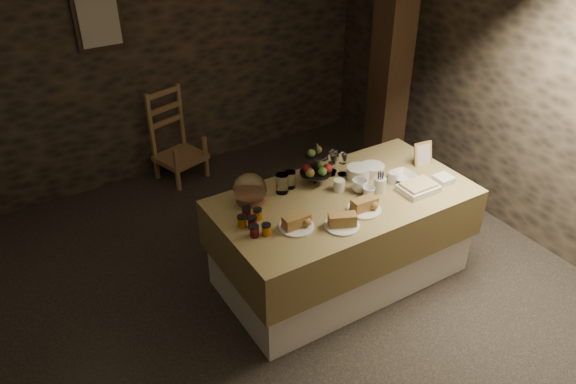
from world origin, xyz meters
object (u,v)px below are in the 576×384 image
buffet_table (342,231)px  fruit_stand (317,168)px  timber_column (391,65)px  chair (176,139)px

buffet_table → fruit_stand: 0.56m
buffet_table → timber_column: bearing=39.2°
chair → fruit_stand: bearing=-94.4°
buffet_table → fruit_stand: bearing=106.1°
timber_column → fruit_stand: timber_column is taller
buffet_table → chair: 2.38m
buffet_table → fruit_stand: fruit_stand is taller
buffet_table → timber_column: size_ratio=0.79×
buffet_table → chair: chair is taller
timber_column → fruit_stand: size_ratio=7.15×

